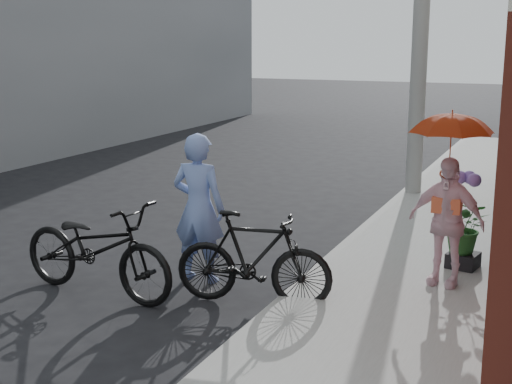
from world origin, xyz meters
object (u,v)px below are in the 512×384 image
Objects in this scene: bike_right at (254,258)px; planter at (463,260)px; kimono_woman at (446,221)px; officer at (199,208)px; bike_left at (97,248)px.

bike_right is 5.02× the size of planter.
kimono_woman reaches higher than bike_right.
planter is (2.86, 1.40, -0.68)m from officer.
planter is at bearing 90.10° from kimono_woman.
bike_right reaches higher than planter.
bike_left is (-0.80, -0.91, -0.34)m from officer.
officer reaches higher than planter.
kimono_woman is at bearing -99.97° from planter.
bike_right is (1.71, 0.45, -0.03)m from bike_left.
kimono_woman is (1.83, 1.16, 0.33)m from bike_right.
kimono_woman is at bearing -59.60° from bike_left.
bike_right is at bearing 151.56° from officer.
bike_left is 1.21× the size of bike_right.
kimono_woman is (2.73, 0.70, -0.04)m from officer.
officer is at bearing 52.98° from bike_right.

